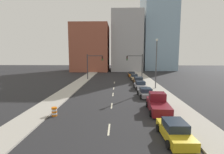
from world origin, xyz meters
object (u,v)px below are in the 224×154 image
at_px(pickup_truck_maroon, 158,104).
at_px(sedan_orange, 132,74).
at_px(street_lamp, 156,61).
at_px(sedan_yellow, 175,131).
at_px(sedan_silver, 140,85).
at_px(traffic_signal_left, 92,63).
at_px(sedan_brown, 138,81).
at_px(sedan_tan, 134,77).
at_px(traffic_barrel, 54,112).
at_px(sedan_gray, 146,93).
at_px(traffic_signal_right, 138,63).

relative_size(pickup_truck_maroon, sedan_orange, 1.17).
bearing_deg(street_lamp, sedan_yellow, -98.01).
bearing_deg(pickup_truck_maroon, sedan_silver, 94.26).
bearing_deg(traffic_signal_left, sedan_brown, -29.35).
bearing_deg(sedan_tan, traffic_barrel, -113.30).
distance_m(pickup_truck_maroon, sedan_gray, 6.95).
bearing_deg(traffic_signal_left, sedan_yellow, -70.90).
xyz_separation_m(sedan_yellow, sedan_brown, (0.24, 25.54, 0.03)).
bearing_deg(sedan_silver, traffic_signal_right, 82.81).
distance_m(traffic_signal_left, pickup_truck_maroon, 27.84).
bearing_deg(traffic_signal_right, pickup_truck_maroon, -91.19).
distance_m(sedan_gray, sedan_orange, 24.94).
height_order(traffic_signal_right, sedan_yellow, traffic_signal_right).
xyz_separation_m(traffic_signal_left, sedan_gray, (10.98, -18.28, -3.59)).
height_order(traffic_signal_left, sedan_gray, traffic_signal_left).
bearing_deg(sedan_yellow, sedan_brown, 87.93).
xyz_separation_m(street_lamp, sedan_orange, (-3.01, 18.52, -4.70)).
relative_size(street_lamp, sedan_gray, 2.07).
distance_m(sedan_gray, sedan_silver, 6.35).
bearing_deg(sedan_orange, traffic_signal_left, -148.69).
xyz_separation_m(street_lamp, pickup_truck_maroon, (-2.58, -13.36, -4.52)).
height_order(traffic_signal_right, pickup_truck_maroon, traffic_signal_right).
bearing_deg(sedan_brown, sedan_silver, -95.94).
height_order(street_lamp, sedan_gray, street_lamp).
distance_m(sedan_gray, sedan_brown, 11.95).
xyz_separation_m(traffic_signal_left, traffic_signal_right, (11.80, 0.00, 0.00)).
bearing_deg(traffic_barrel, sedan_orange, 72.15).
xyz_separation_m(sedan_yellow, sedan_gray, (-0.05, 13.60, -0.03)).
height_order(sedan_silver, sedan_orange, sedan_silver).
relative_size(sedan_yellow, sedan_tan, 1.02).
relative_size(traffic_signal_right, sedan_orange, 1.39).
height_order(sedan_yellow, sedan_brown, sedan_brown).
distance_m(pickup_truck_maroon, sedan_silver, 13.29).
height_order(traffic_barrel, sedan_brown, sedan_brown).
bearing_deg(sedan_orange, sedan_yellow, -89.95).
relative_size(traffic_signal_right, street_lamp, 0.70).
relative_size(pickup_truck_maroon, sedan_silver, 1.29).
distance_m(street_lamp, sedan_orange, 19.35).
xyz_separation_m(traffic_signal_left, sedan_silver, (10.98, -11.94, -3.55)).
xyz_separation_m(traffic_signal_right, sedan_brown, (-0.52, -6.34, -3.52)).
height_order(traffic_signal_left, street_lamp, street_lamp).
height_order(pickup_truck_maroon, sedan_gray, pickup_truck_maroon).
height_order(sedan_gray, sedan_orange, sedan_orange).
xyz_separation_m(traffic_barrel, sedan_yellow, (11.07, -4.77, 0.18)).
xyz_separation_m(sedan_yellow, sedan_tan, (-0.07, 31.91, 0.01)).
height_order(traffic_signal_left, sedan_silver, traffic_signal_left).
xyz_separation_m(sedan_gray, sedan_orange, (-0.14, 24.94, 0.01)).
bearing_deg(sedan_gray, traffic_signal_right, 84.64).
bearing_deg(sedan_tan, pickup_truck_maroon, -90.54).
relative_size(sedan_yellow, sedan_gray, 1.00).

